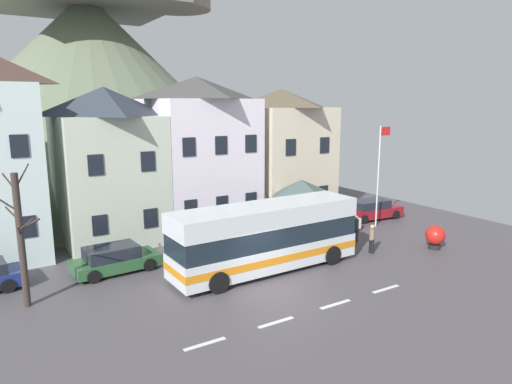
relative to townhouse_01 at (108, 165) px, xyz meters
name	(u,v)px	position (x,y,z in m)	size (l,w,h in m)	color
ground_plane	(275,294)	(3.92, -12.21, -4.62)	(40.00, 60.00, 0.07)	#4D484D
townhouse_01	(108,165)	(0.00, 0.00, 0.00)	(5.63, 6.48, 9.17)	beige
townhouse_02	(199,153)	(6.00, 0.04, 0.37)	(6.31, 6.57, 9.92)	white
townhouse_03	(281,152)	(12.67, 0.04, 0.03)	(5.85, 6.56, 9.24)	beige
hilltop_castle	(92,87)	(3.11, 16.74, 5.03)	(36.43, 36.43, 27.31)	#647158
transit_bus	(266,238)	(5.11, -9.61, -2.90)	(9.91, 2.79, 3.36)	silver
bus_shelter	(301,189)	(10.53, -5.37, -1.66)	(3.60, 3.60, 3.51)	#473D33
parked_car_01	(324,222)	(12.02, -5.90, -3.93)	(4.62, 2.26, 1.33)	silver
parked_car_02	(115,259)	(-1.38, -5.85, -3.94)	(4.24, 2.16, 1.34)	#2B5A33
parked_car_03	(371,210)	(17.13, -5.06, -3.91)	(4.55, 2.19, 1.39)	maroon
pedestrian_00	(372,238)	(11.53, -10.52, -3.72)	(0.29, 0.35, 1.64)	black
pedestrian_01	(356,226)	(12.24, -8.52, -3.62)	(0.35, 0.35, 1.64)	#38332D
public_bench	(263,224)	(8.75, -3.72, -4.11)	(1.63, 0.48, 0.87)	#33473D
flagpole	(379,169)	(15.98, -6.69, -0.65)	(0.95, 0.10, 6.76)	silver
harbour_buoy	(435,236)	(15.19, -11.89, -3.83)	(1.12, 1.12, 1.37)	black
bare_tree_00	(21,239)	(-5.50, -7.86, -1.69)	(1.58, 2.08, 5.88)	#382D28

